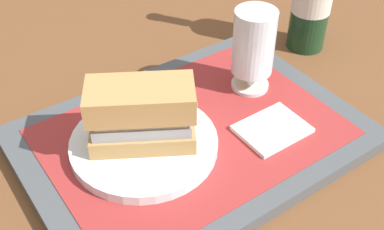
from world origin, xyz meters
TOP-DOWN VIEW (x-y plane):
  - ground_plane at (0.00, 0.00)m, footprint 3.00×3.00m
  - tray at (0.00, 0.00)m, footprint 0.44×0.32m
  - placemat at (0.00, 0.00)m, footprint 0.38×0.27m
  - plate at (-0.07, 0.01)m, footprint 0.19×0.19m
  - sandwich at (-0.07, 0.01)m, footprint 0.14×0.12m
  - beer_glass at (0.13, 0.03)m, footprint 0.06×0.06m
  - napkin_folded at (0.09, -0.06)m, footprint 0.09×0.07m

SIDE VIEW (x-z plane):
  - ground_plane at x=0.00m, z-range 0.00..0.00m
  - tray at x=0.00m, z-range 0.00..0.02m
  - placemat at x=0.00m, z-range 0.02..0.02m
  - napkin_folded at x=0.09m, z-range 0.02..0.03m
  - plate at x=-0.07m, z-range 0.02..0.04m
  - sandwich at x=-0.07m, z-range 0.04..0.12m
  - beer_glass at x=0.13m, z-range 0.03..0.15m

